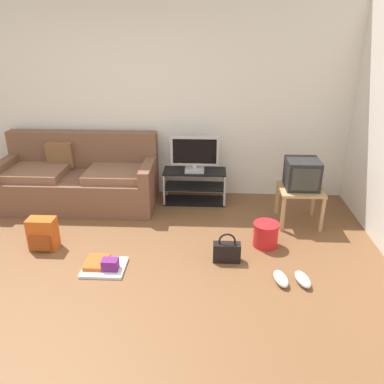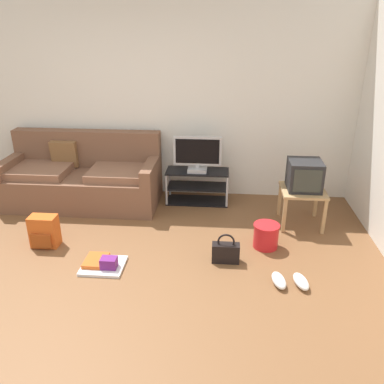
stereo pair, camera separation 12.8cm
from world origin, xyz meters
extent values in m
cube|color=brown|center=(0.00, 0.00, -0.01)|extent=(9.00, 9.80, 0.02)
cube|color=silver|center=(0.00, 2.45, 1.35)|extent=(9.00, 0.10, 2.70)
cube|color=brown|center=(-0.65, 1.90, 0.22)|extent=(2.06, 0.89, 0.44)
cube|color=brown|center=(-0.65, 2.24, 0.69)|extent=(2.06, 0.20, 0.50)
cube|color=brown|center=(-1.61, 1.90, 0.53)|extent=(0.14, 0.89, 0.20)
cube|color=brown|center=(0.30, 1.90, 0.53)|extent=(0.14, 0.89, 0.20)
cube|color=brown|center=(-1.22, 1.84, 0.49)|extent=(0.82, 0.62, 0.10)
cube|color=brown|center=(-0.09, 1.84, 0.49)|extent=(0.82, 0.62, 0.10)
cube|color=brown|center=(-0.94, 2.12, 0.64)|extent=(0.36, 0.15, 0.37)
cube|color=black|center=(0.91, 2.09, 0.45)|extent=(0.85, 0.36, 0.02)
cube|color=black|center=(0.91, 2.09, 0.23)|extent=(0.81, 0.35, 0.02)
cube|color=black|center=(0.91, 2.09, 0.01)|extent=(0.85, 0.36, 0.02)
cylinder|color=#B7B7BC|center=(0.50, 1.92, 0.23)|extent=(0.03, 0.03, 0.46)
cylinder|color=#B7B7BC|center=(1.31, 1.92, 0.23)|extent=(0.03, 0.03, 0.46)
cylinder|color=#B7B7BC|center=(0.50, 2.25, 0.23)|extent=(0.03, 0.03, 0.46)
cylinder|color=#B7B7BC|center=(1.31, 2.25, 0.23)|extent=(0.03, 0.03, 0.46)
cube|color=#B2B2B7|center=(0.91, 2.07, 0.48)|extent=(0.25, 0.22, 0.05)
cube|color=#B2B2B7|center=(0.91, 2.07, 0.53)|extent=(0.05, 0.04, 0.04)
cube|color=#B2B2B7|center=(0.91, 2.07, 0.74)|extent=(0.64, 0.04, 0.39)
cube|color=black|center=(0.91, 2.04, 0.74)|extent=(0.58, 0.01, 0.33)
cube|color=tan|center=(2.22, 1.53, 0.45)|extent=(0.52, 0.52, 0.03)
cube|color=tan|center=(1.99, 1.30, 0.22)|extent=(0.04, 0.04, 0.43)
cube|color=tan|center=(2.45, 1.30, 0.22)|extent=(0.04, 0.04, 0.43)
cube|color=tan|center=(1.99, 1.76, 0.22)|extent=(0.04, 0.04, 0.43)
cube|color=tan|center=(2.45, 1.76, 0.22)|extent=(0.04, 0.04, 0.43)
cube|color=#232326|center=(2.22, 1.55, 0.64)|extent=(0.39, 0.39, 0.35)
cube|color=#333833|center=(2.22, 1.35, 0.64)|extent=(0.32, 0.01, 0.27)
cube|color=#CC561E|center=(-0.70, 0.76, 0.18)|extent=(0.30, 0.18, 0.36)
cube|color=#994116|center=(-0.70, 0.66, 0.12)|extent=(0.23, 0.04, 0.16)
cylinder|color=#994116|center=(-0.78, 0.87, 0.20)|extent=(0.04, 0.04, 0.29)
cylinder|color=#994116|center=(-0.62, 0.87, 0.20)|extent=(0.04, 0.04, 0.29)
cube|color=black|center=(1.31, 0.60, 0.10)|extent=(0.29, 0.12, 0.21)
torus|color=black|center=(1.31, 0.60, 0.24)|extent=(0.18, 0.02, 0.18)
cylinder|color=red|center=(1.75, 0.94, 0.14)|extent=(0.27, 0.27, 0.28)
cylinder|color=red|center=(1.75, 0.94, 0.27)|extent=(0.29, 0.29, 0.02)
ellipsoid|color=white|center=(1.82, 0.25, 0.04)|extent=(0.16, 0.28, 0.09)
ellipsoid|color=white|center=(2.03, 0.25, 0.04)|extent=(0.17, 0.28, 0.09)
cube|color=silver|center=(0.06, 0.39, 0.01)|extent=(0.43, 0.37, 0.03)
cube|color=#661E70|center=(0.14, 0.34, 0.08)|extent=(0.16, 0.12, 0.11)
cube|color=#CC561E|center=(-0.02, 0.43, 0.05)|extent=(0.22, 0.28, 0.04)
camera|label=1|loc=(1.13, -2.94, 2.30)|focal=36.88mm
camera|label=2|loc=(1.26, -2.93, 2.30)|focal=36.88mm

